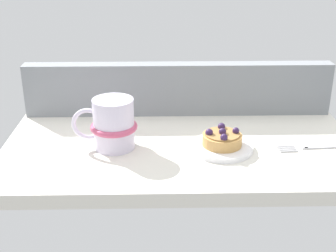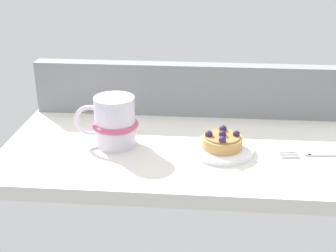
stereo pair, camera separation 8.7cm
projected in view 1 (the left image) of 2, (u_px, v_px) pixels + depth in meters
ground_plane at (181, 150)px, 91.22cm from camera, size 70.54×37.25×2.73cm
window_rail_back at (178, 89)px, 103.70cm from camera, size 69.13×3.82×11.86cm
dessert_plate at (222, 147)px, 88.21cm from camera, size 12.06×12.06×1.02cm
raspberry_tart at (222, 138)px, 87.47cm from camera, size 7.62×7.62×3.56cm
coffee_mug at (113, 124)px, 87.46cm from camera, size 12.67×9.10×9.96cm
dessert_fork at (317, 147)px, 88.75cm from camera, size 16.09×2.69×0.60cm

